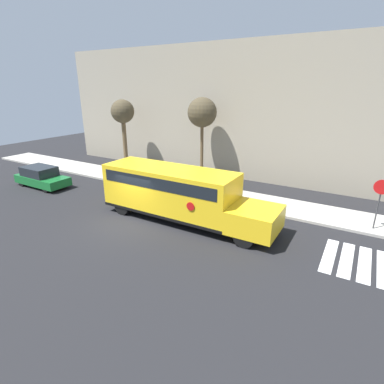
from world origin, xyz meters
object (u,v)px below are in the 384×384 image
object	(u,v)px
parked_car	(41,177)
tree_near_sidewalk	(123,114)
stop_sign	(380,197)
tree_far_sidewalk	(202,113)
school_bus	(177,192)

from	to	relation	value
parked_car	tree_near_sidewalk	size ratio (longest dim) A/B	0.71
stop_sign	tree_far_sidewalk	size ratio (longest dim) A/B	0.44
parked_car	school_bus	bearing A→B (deg)	0.92
tree_far_sidewalk	parked_car	bearing A→B (deg)	-141.25
parked_car	stop_sign	bearing A→B (deg)	10.70
parked_car	stop_sign	distance (m)	22.21
tree_near_sidewalk	tree_far_sidewalk	size ratio (longest dim) A/B	0.96
school_bus	stop_sign	world-z (taller)	school_bus
stop_sign	tree_far_sidewalk	bearing A→B (deg)	163.76
school_bus	tree_far_sidewalk	xyz separation A→B (m)	(-2.56, 7.48, 3.58)
stop_sign	tree_near_sidewalk	world-z (taller)	tree_near_sidewalk
parked_car	tree_near_sidewalk	bearing A→B (deg)	73.72
stop_sign	parked_car	bearing A→B (deg)	-169.30
parked_car	stop_sign	xyz separation A→B (m)	(21.79, 4.12, 1.16)
school_bus	tree_far_sidewalk	distance (m)	8.68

